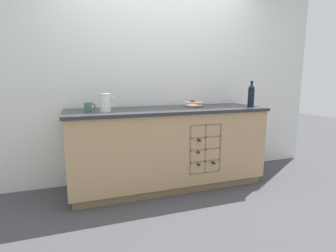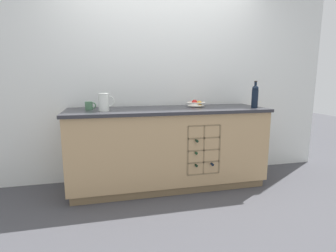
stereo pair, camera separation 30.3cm
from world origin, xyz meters
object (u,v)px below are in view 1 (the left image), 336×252
object	(u,v)px
fruit_bowl	(194,103)
standing_wine_bottle	(251,95)
white_pitcher	(105,102)
ceramic_mug	(88,107)

from	to	relation	value
fruit_bowl	standing_wine_bottle	xyz separation A→B (m)	(0.62, -0.30, 0.10)
white_pitcher	fruit_bowl	bearing A→B (deg)	11.92
fruit_bowl	white_pitcher	xyz separation A→B (m)	(-1.09, -0.23, 0.06)
fruit_bowl	ceramic_mug	world-z (taller)	ceramic_mug
ceramic_mug	standing_wine_bottle	size ratio (longest dim) A/B	0.38
standing_wine_bottle	white_pitcher	bearing A→B (deg)	177.78
fruit_bowl	standing_wine_bottle	distance (m)	0.69
fruit_bowl	standing_wine_bottle	bearing A→B (deg)	-25.79
white_pitcher	standing_wine_bottle	world-z (taller)	standing_wine_bottle
fruit_bowl	white_pitcher	size ratio (longest dim) A/B	1.22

